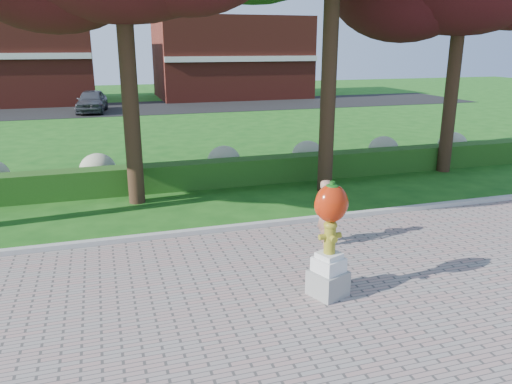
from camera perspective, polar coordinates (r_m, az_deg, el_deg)
ground at (r=9.23m, az=2.34°, el=-10.87°), size 100.00×100.00×0.00m
curb at (r=11.82m, az=-2.55°, el=-4.15°), size 40.00×0.18×0.15m
lawn_hedge at (r=15.45m, az=-6.39°, el=2.00°), size 24.00×0.70×0.80m
hydrangea_row at (r=16.48m, az=-5.13°, el=3.49°), size 20.10×1.10×0.99m
street at (r=36.06m, az=-12.96°, el=9.35°), size 50.00×8.00×0.02m
building_right at (r=43.09m, az=-2.94°, el=15.09°), size 12.00×8.00×6.40m
hydrant_sculpture at (r=8.55m, az=8.45°, el=-5.06°), size 0.72×0.72×2.06m
woman at (r=10.85m, az=8.06°, el=-2.34°), size 0.47×0.60×1.46m
parked_car at (r=34.50m, az=-18.26°, el=9.86°), size 2.22×4.41×1.44m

